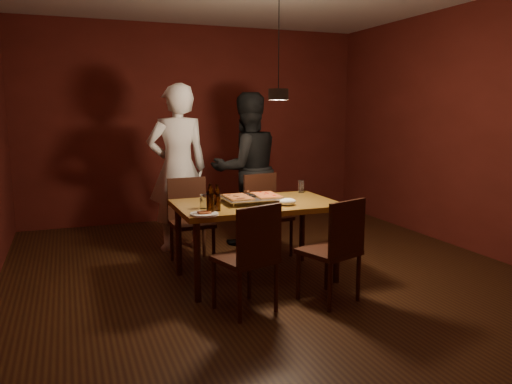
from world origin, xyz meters
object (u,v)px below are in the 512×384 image
object	(u,v)px
chair_near_right	(337,241)
diner_white	(178,168)
beer_bottle_b	(217,198)
diner_dark	(247,169)
chair_far_right	(265,206)
dining_table	(256,210)
chair_near_left	(251,249)
pizza_tray	(252,199)
chair_far_left	(190,212)
pendant_lamp	(278,93)
plate_slice	(204,214)
beer_bottle_a	(210,199)

from	to	relation	value
chair_near_right	diner_white	world-z (taller)	diner_white
beer_bottle_b	diner_dark	world-z (taller)	diner_dark
chair_far_right	beer_bottle_b	world-z (taller)	beer_bottle_b
dining_table	chair_near_left	bearing A→B (deg)	-113.51
pizza_tray	chair_far_left	bearing A→B (deg)	119.97
chair_near_left	pendant_lamp	world-z (taller)	pendant_lamp
chair_far_left	plate_slice	bearing A→B (deg)	81.64
dining_table	chair_near_right	size ratio (longest dim) A/B	2.81
chair_far_right	chair_near_left	size ratio (longest dim) A/B	0.93
plate_slice	chair_near_right	bearing A→B (deg)	-23.43
chair_far_right	beer_bottle_a	world-z (taller)	beer_bottle_a
chair_far_right	pendant_lamp	world-z (taller)	pendant_lamp
diner_white	plate_slice	bearing A→B (deg)	83.61
chair_far_left	beer_bottle_a	world-z (taller)	beer_bottle_a
chair_far_right	beer_bottle_b	size ratio (longest dim) A/B	2.10
pizza_tray	diner_dark	world-z (taller)	diner_dark
chair_far_left	pendant_lamp	size ratio (longest dim) A/B	0.44
diner_dark	pendant_lamp	world-z (taller)	pendant_lamp
chair_far_right	beer_bottle_a	xyz separation A→B (m)	(-0.95, -1.13, 0.34)
chair_far_left	pizza_tray	size ratio (longest dim) A/B	0.88
chair_far_left	diner_dark	bearing A→B (deg)	-150.72
dining_table	chair_far_left	size ratio (longest dim) A/B	3.09
dining_table	pizza_tray	xyz separation A→B (m)	(-0.03, 0.04, 0.10)
chair_near_right	diner_dark	bearing A→B (deg)	72.16
chair_near_left	pizza_tray	distance (m)	0.89
chair_far_left	chair_near_right	distance (m)	1.81
diner_dark	chair_far_left	bearing A→B (deg)	25.38
diner_white	beer_bottle_a	bearing A→B (deg)	85.77
chair_near_left	chair_near_right	xyz separation A→B (m)	(0.74, -0.05, 0.00)
plate_slice	beer_bottle_b	bearing A→B (deg)	40.05
chair_far_left	dining_table	bearing A→B (deg)	119.34
beer_bottle_a	plate_slice	bearing A→B (deg)	-150.94
chair_near_right	diner_dark	size ratio (longest dim) A/B	0.29
diner_white	diner_dark	world-z (taller)	diner_white
chair_near_right	beer_bottle_a	distance (m)	1.11
chair_near_left	diner_dark	xyz separation A→B (m)	(0.69, 2.02, 0.37)
chair_far_right	pendant_lamp	size ratio (longest dim) A/B	0.44
diner_dark	diner_white	bearing A→B (deg)	-6.69
pizza_tray	beer_bottle_b	distance (m)	0.52
diner_white	pizza_tray	bearing A→B (deg)	107.72
pizza_tray	diner_white	distance (m)	1.33
diner_dark	pendant_lamp	bearing A→B (deg)	76.74
chair_near_right	pizza_tray	xyz separation A→B (m)	(-0.44, 0.85, 0.24)
chair_near_left	chair_near_right	size ratio (longest dim) A/B	0.98
chair_near_right	pizza_tray	distance (m)	0.98
dining_table	pizza_tray	bearing A→B (deg)	126.60
pizza_tray	beer_bottle_a	bearing A→B (deg)	-144.11
beer_bottle_b	chair_far_left	bearing A→B (deg)	90.31
chair_far_left	beer_bottle_a	size ratio (longest dim) A/B	1.90
plate_slice	diner_white	distance (m)	1.67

